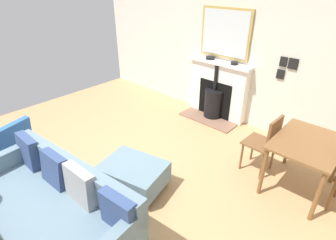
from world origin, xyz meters
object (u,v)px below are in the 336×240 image
(ottoman, at_px, (134,174))
(sofa, at_px, (53,208))
(dining_chair_near_fireplace, at_px, (266,141))
(mantel_bowl_far, at_px, (234,63))
(fireplace, at_px, (216,94))
(dining_table, at_px, (307,149))
(mantel_bowl_near, at_px, (210,58))
(armchair_accent, at_px, (7,145))

(ottoman, bearing_deg, sofa, -5.72)
(sofa, distance_m, dining_chair_near_fireplace, 2.79)
(mantel_bowl_far, xyz_separation_m, dining_chair_near_fireplace, (1.04, 1.18, -0.63))
(fireplace, relative_size, ottoman, 1.39)
(mantel_bowl_far, distance_m, ottoman, 2.68)
(fireplace, relative_size, dining_chair_near_fireplace, 1.42)
(sofa, relative_size, dining_table, 2.17)
(fireplace, xyz_separation_m, dining_table, (1.03, 1.99, 0.15))
(dining_chair_near_fireplace, bearing_deg, ottoman, -37.13)
(mantel_bowl_near, distance_m, mantel_bowl_far, 0.52)
(mantel_bowl_near, xyz_separation_m, armchair_accent, (3.45, -1.02, -0.73))
(sofa, height_order, dining_chair_near_fireplace, dining_chair_near_fireplace)
(sofa, bearing_deg, armchair_accent, -93.56)
(mantel_bowl_far, bearing_deg, mantel_bowl_near, -90.00)
(dining_table, bearing_deg, mantel_bowl_far, -121.64)
(sofa, height_order, armchair_accent, sofa)
(fireplace, xyz_separation_m, dining_chair_near_fireplace, (1.03, 1.48, 0.05))
(mantel_bowl_far, height_order, sofa, mantel_bowl_far)
(mantel_bowl_near, xyz_separation_m, ottoman, (2.51, 0.59, -0.93))
(mantel_bowl_near, distance_m, dining_chair_near_fireplace, 2.09)
(ottoman, distance_m, dining_table, 2.22)
(ottoman, relative_size, armchair_accent, 1.15)
(armchair_accent, bearing_deg, sofa, 86.44)
(dining_chair_near_fireplace, bearing_deg, mantel_bowl_near, -121.53)
(fireplace, bearing_deg, dining_table, 62.68)
(fireplace, distance_m, ottoman, 2.54)
(ottoman, xyz_separation_m, dining_table, (-1.47, 1.62, 0.40))
(ottoman, bearing_deg, dining_chair_near_fireplace, 142.87)
(fireplace, distance_m, mantel_bowl_far, 0.74)
(sofa, height_order, ottoman, sofa)
(ottoman, distance_m, dining_chair_near_fireplace, 1.86)
(mantel_bowl_far, bearing_deg, fireplace, -87.37)
(fireplace, bearing_deg, dining_chair_near_fireplace, 55.19)
(mantel_bowl_near, distance_m, dining_table, 2.50)
(ottoman, height_order, armchair_accent, armchair_accent)
(ottoman, bearing_deg, mantel_bowl_near, -166.70)
(armchair_accent, height_order, dining_table, armchair_accent)
(fireplace, height_order, mantel_bowl_near, mantel_bowl_near)
(ottoman, height_order, dining_table, dining_table)
(sofa, xyz_separation_m, dining_table, (-2.51, 1.72, 0.28))
(sofa, distance_m, dining_table, 3.05)
(fireplace, xyz_separation_m, ottoman, (2.50, 0.37, -0.26))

